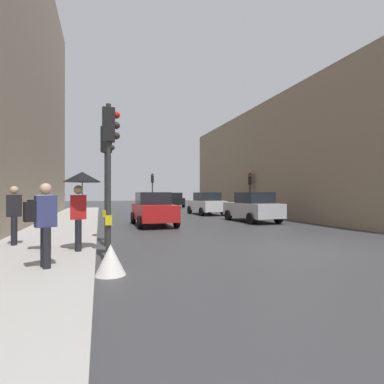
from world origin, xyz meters
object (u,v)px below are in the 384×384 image
(traffic_light_mid_street, at_px, (250,186))
(car_white_compact, at_px, (206,204))
(traffic_light_far_median, at_px, (152,185))
(warning_sign_triangle, at_px, (111,260))
(car_silver_hatchback, at_px, (252,207))
(pedestrian_with_black_backpack, at_px, (42,214))
(traffic_light_near_left, at_px, (109,153))
(car_red_sedan, at_px, (153,209))
(pedestrian_in_dark_coat, at_px, (14,213))
(car_dark_suv, at_px, (174,200))
(pedestrian_with_umbrella, at_px, (81,189))
(pedestrian_with_grey_backpack, at_px, (43,220))
(traffic_light_near_right, at_px, (107,162))

(traffic_light_mid_street, distance_m, car_white_compact, 3.72)
(traffic_light_far_median, distance_m, traffic_light_mid_street, 11.29)
(traffic_light_far_median, height_order, warning_sign_triangle, traffic_light_far_median)
(traffic_light_far_median, height_order, car_silver_hatchback, traffic_light_far_median)
(pedestrian_with_black_backpack, bearing_deg, traffic_light_near_left, -37.08)
(traffic_light_near_left, distance_m, car_red_sedan, 8.68)
(car_white_compact, distance_m, pedestrian_in_dark_coat, 16.18)
(car_dark_suv, bearing_deg, pedestrian_with_black_backpack, -110.80)
(pedestrian_with_umbrella, height_order, pedestrian_in_dark_coat, pedestrian_with_umbrella)
(traffic_light_far_median, relative_size, pedestrian_with_grey_backpack, 2.11)
(traffic_light_mid_street, distance_m, pedestrian_in_dark_coat, 17.56)
(car_silver_hatchback, height_order, pedestrian_in_dark_coat, pedestrian_in_dark_coat)
(pedestrian_in_dark_coat, bearing_deg, pedestrian_with_umbrella, -37.92)
(traffic_light_near_right, bearing_deg, traffic_light_far_median, 76.34)
(traffic_light_near_left, bearing_deg, car_red_sedan, 72.85)
(traffic_light_near_right, bearing_deg, car_silver_hatchback, 34.70)
(car_white_compact, distance_m, pedestrian_with_grey_backpack, 18.11)
(pedestrian_in_dark_coat, bearing_deg, car_dark_suv, 66.46)
(traffic_light_far_median, bearing_deg, traffic_light_near_right, -103.66)
(traffic_light_near_left, bearing_deg, pedestrian_with_grey_backpack, -149.13)
(car_silver_hatchback, bearing_deg, pedestrian_with_grey_backpack, -137.21)
(car_dark_suv, relative_size, warning_sign_triangle, 6.49)
(pedestrian_with_black_backpack, bearing_deg, pedestrian_with_grey_backpack, -80.10)
(traffic_light_near_right, height_order, traffic_light_far_median, traffic_light_near_right)
(pedestrian_in_dark_coat, bearing_deg, pedestrian_with_black_backpack, -51.48)
(pedestrian_with_umbrella, bearing_deg, pedestrian_with_grey_backpack, -109.66)
(traffic_light_near_right, distance_m, traffic_light_near_left, 2.43)
(traffic_light_near_right, height_order, pedestrian_in_dark_coat, traffic_light_near_right)
(traffic_light_near_left, height_order, pedestrian_with_black_backpack, traffic_light_near_left)
(car_silver_hatchback, relative_size, pedestrian_with_black_backpack, 2.42)
(car_dark_suv, bearing_deg, pedestrian_with_umbrella, -108.70)
(traffic_light_near_left, height_order, pedestrian_with_grey_backpack, traffic_light_near_left)
(traffic_light_far_median, relative_size, pedestrian_with_black_backpack, 2.11)
(traffic_light_near_right, distance_m, traffic_light_far_median, 21.07)
(traffic_light_near_right, distance_m, warning_sign_triangle, 4.35)
(traffic_light_far_median, height_order, traffic_light_mid_street, traffic_light_far_median)
(pedestrian_with_grey_backpack, bearing_deg, car_dark_suv, 71.24)
(traffic_light_near_left, relative_size, car_white_compact, 0.92)
(traffic_light_far_median, xyz_separation_m, car_white_compact, (2.92, -8.14, -1.69))
(car_red_sedan, relative_size, warning_sign_triangle, 6.50)
(traffic_light_near_right, xyz_separation_m, pedestrian_with_umbrella, (-0.71, -1.45, -0.90))
(car_white_compact, xyz_separation_m, car_red_sedan, (-5.39, -6.65, 0.00))
(traffic_light_far_median, bearing_deg, warning_sign_triangle, -101.70)
(pedestrian_with_black_backpack, xyz_separation_m, warning_sign_triangle, (1.71, -2.49, -0.84))
(traffic_light_far_median, relative_size, warning_sign_triangle, 5.73)
(car_dark_suv, distance_m, pedestrian_with_grey_backpack, 30.72)
(pedestrian_with_grey_backpack, distance_m, pedestrian_in_dark_coat, 3.59)
(traffic_light_far_median, relative_size, traffic_light_near_left, 0.95)
(traffic_light_far_median, distance_m, pedestrian_with_black_backpack, 22.65)
(traffic_light_mid_street, distance_m, pedestrian_with_grey_backpack, 18.88)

